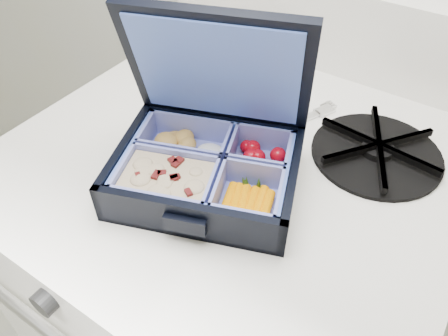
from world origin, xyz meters
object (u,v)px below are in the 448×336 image
Objects in this scene: bento_box at (207,171)px; stove at (237,308)px; burner_grate at (378,148)px; fork at (281,128)px.

stove is at bearing 71.17° from bento_box.
bento_box is at bearing -88.83° from stove.
stove is 4.12× the size of bento_box.
burner_grate reaches higher than fork.
stove is 0.51m from fork.
stove is at bearing -87.89° from fork.
bento_box is at bearing -74.13° from fork.
bento_box is 0.17m from fork.
stove is 5.16× the size of burner_grate.
bento_box is 0.26m from burner_grate.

